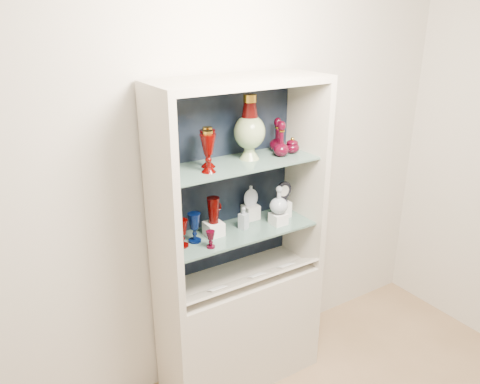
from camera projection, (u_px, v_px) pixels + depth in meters
wall_back at (220, 165)px, 2.80m from camera, size 3.50×0.02×2.80m
cabinet_base at (240, 326)px, 3.00m from camera, size 1.00×0.40×0.75m
cabinet_back_panel at (223, 179)px, 2.81m from camera, size 0.98×0.02×1.15m
cabinet_side_left at (162, 205)px, 2.42m from camera, size 0.04×0.40×1.15m
cabinet_side_right at (305, 173)px, 2.89m from camera, size 0.04×0.40×1.15m
cabinet_top_cap at (240, 81)px, 2.44m from camera, size 1.00×0.40×0.04m
shelf_lower at (238, 231)px, 2.77m from camera, size 0.92×0.34×0.01m
shelf_upper at (238, 164)px, 2.62m from camera, size 0.92×0.34×0.01m
label_ledge at (250, 280)px, 2.76m from camera, size 0.92×0.17×0.09m
label_card_0 at (217, 288)px, 2.65m from camera, size 0.10×0.06×0.03m
label_card_1 at (257, 275)px, 2.78m from camera, size 0.10×0.06×0.03m
label_card_2 at (285, 265)px, 2.89m from camera, size 0.10×0.06×0.03m
pedestal_lamp_left at (208, 152)px, 2.43m from camera, size 0.11×0.11×0.22m
pedestal_lamp_right at (208, 147)px, 2.51m from camera, size 0.09×0.09×0.22m
enamel_urn at (250, 127)px, 2.62m from camera, size 0.22×0.22×0.37m
ruby_decanter_a at (282, 137)px, 2.69m from camera, size 0.12×0.12×0.23m
ruby_decanter_b at (277, 134)px, 2.80m from camera, size 0.11×0.11×0.22m
lidded_bowl at (292, 145)px, 2.78m from camera, size 0.10×0.10×0.10m
cobalt_goblet at (194, 228)px, 2.60m from camera, size 0.07×0.07×0.17m
ruby_goblet_tall at (182, 233)px, 2.55m from camera, size 0.08×0.08×0.16m
ruby_goblet_small at (211, 239)px, 2.55m from camera, size 0.07×0.07×0.10m
riser_ruby_pitcher at (214, 229)px, 2.70m from camera, size 0.10×0.10×0.08m
ruby_pitcher at (213, 210)px, 2.66m from camera, size 0.13×0.10×0.15m
clear_square_bottle at (244, 218)px, 2.77m from camera, size 0.06×0.06×0.14m
riser_flat_flask at (251, 212)px, 2.91m from camera, size 0.09×0.09×0.09m
flat_flask at (251, 195)px, 2.87m from camera, size 0.10×0.05×0.13m
riser_clear_round_decanter at (278, 219)px, 2.84m from camera, size 0.09×0.09×0.07m
clear_round_decanter at (279, 201)px, 2.80m from camera, size 0.13×0.13×0.17m
riser_cameo_medallion at (283, 209)px, 2.94m from camera, size 0.08×0.08×0.10m
cameo_medallion at (284, 191)px, 2.90m from camera, size 0.12×0.05×0.14m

